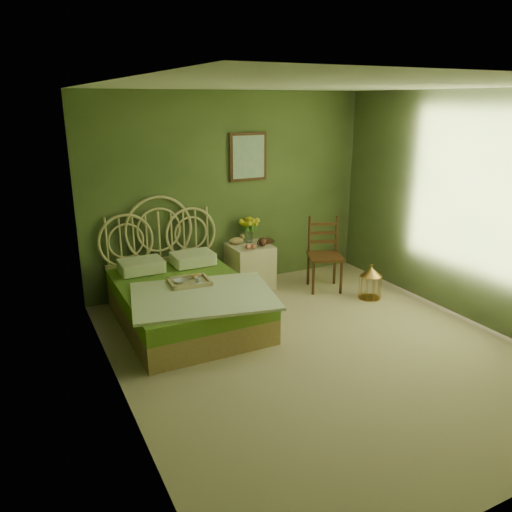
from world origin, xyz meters
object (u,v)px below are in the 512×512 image
bed (185,298)px  birdcage (370,283)px  chair (322,249)px  nightstand (250,261)px

bed → birdcage: size_ratio=5.08×
bed → birdcage: (2.39, -0.40, -0.09)m
chair → birdcage: size_ratio=2.34×
nightstand → chair: (0.86, -0.47, 0.18)m
bed → nightstand: bearing=30.7°
bed → chair: bed is taller
nightstand → birdcage: size_ratio=2.45×
bed → nightstand: (1.18, 0.70, 0.07)m
bed → birdcage: bed is taller
bed → nightstand: 1.38m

